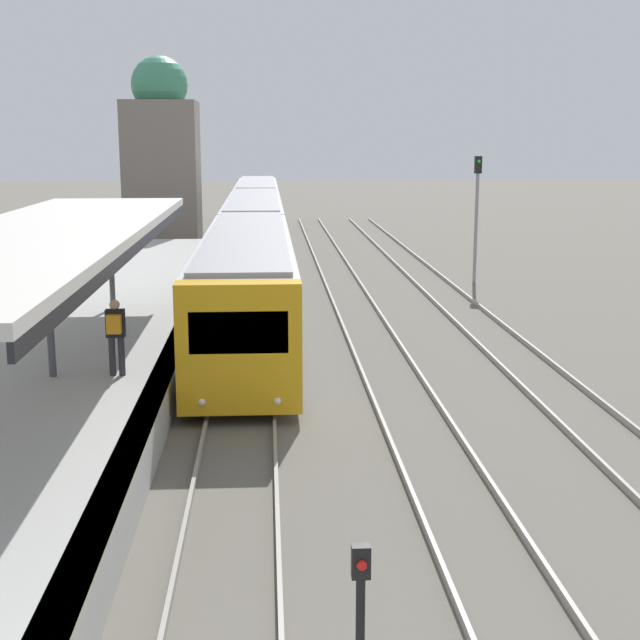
{
  "coord_description": "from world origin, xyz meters",
  "views": [
    {
      "loc": [
        0.6,
        -5.31,
        5.96
      ],
      "look_at": [
        1.85,
        15.53,
        1.67
      ],
      "focal_mm": 50.0,
      "sensor_mm": 36.0,
      "label": 1
    }
  ],
  "objects_px": {
    "train_near": "(254,228)",
    "signal_post_near": "(361,606)",
    "person_on_platform": "(115,331)",
    "signal_mast_far": "(477,204)"
  },
  "relations": [
    {
      "from": "person_on_platform",
      "to": "train_near",
      "type": "relative_size",
      "value": 0.03
    },
    {
      "from": "signal_post_near",
      "to": "person_on_platform",
      "type": "bearing_deg",
      "value": 112.17
    },
    {
      "from": "person_on_platform",
      "to": "signal_mast_far",
      "type": "height_order",
      "value": "signal_mast_far"
    },
    {
      "from": "person_on_platform",
      "to": "train_near",
      "type": "bearing_deg",
      "value": 83.6
    },
    {
      "from": "person_on_platform",
      "to": "signal_post_near",
      "type": "height_order",
      "value": "person_on_platform"
    },
    {
      "from": "train_near",
      "to": "signal_mast_far",
      "type": "distance_m",
      "value": 11.23
    },
    {
      "from": "person_on_platform",
      "to": "signal_post_near",
      "type": "relative_size",
      "value": 0.92
    },
    {
      "from": "train_near",
      "to": "signal_post_near",
      "type": "distance_m",
      "value": 33.98
    },
    {
      "from": "signal_post_near",
      "to": "signal_mast_far",
      "type": "distance_m",
      "value": 28.86
    },
    {
      "from": "person_on_platform",
      "to": "signal_post_near",
      "type": "bearing_deg",
      "value": -67.83
    }
  ]
}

